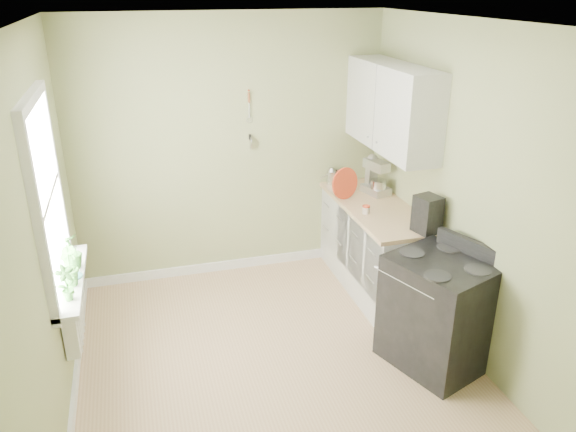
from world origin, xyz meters
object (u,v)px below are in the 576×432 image
object	(u,v)px
kettle	(331,176)
stand_mixer	(376,178)
stove	(438,312)
coffee_maker	(427,215)

from	to	relation	value
kettle	stand_mixer	bearing A→B (deg)	-48.27
stove	kettle	xyz separation A→B (m)	(-0.20, 2.01, 0.53)
stand_mixer	coffee_maker	size ratio (longest dim) A/B	1.17
kettle	stove	bearing A→B (deg)	-84.22
kettle	coffee_maker	size ratio (longest dim) A/B	0.56
stove	stand_mixer	world-z (taller)	stand_mixer
stand_mixer	kettle	world-z (taller)	stand_mixer
stove	coffee_maker	size ratio (longest dim) A/B	3.19
stove	stand_mixer	distance (m)	1.74
stand_mixer	kettle	distance (m)	0.52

